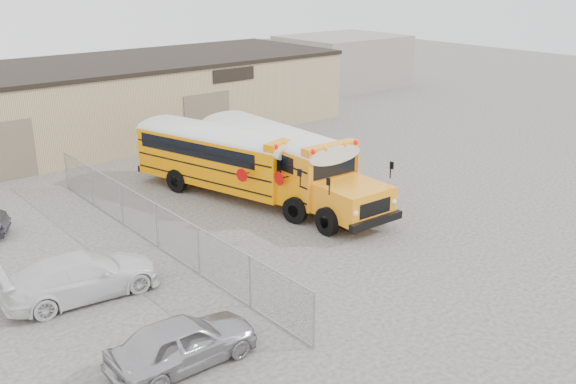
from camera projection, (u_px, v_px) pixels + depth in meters
ground at (326, 232)px, 26.01m from camera, size 120.00×120.00×0.00m
warehouse at (109, 99)px, 39.79m from camera, size 30.20×10.20×4.67m
chainlink_fence at (157, 225)px, 24.30m from camera, size 0.07×18.07×1.81m
distant_building_right at (342, 61)px, 57.14m from camera, size 10.00×8.00×4.40m
school_bus_left at (132, 135)px, 33.35m from camera, size 5.47×11.27×3.21m
school_bus_right at (206, 129)px, 34.43m from camera, size 3.56×11.34×3.29m
tarp_bundle at (355, 210)px, 26.11m from camera, size 1.12×1.12×1.53m
car_silver at (183, 342)px, 17.10m from camera, size 4.16×1.74×1.41m
car_white at (82, 276)px, 20.70m from camera, size 5.17×2.48×1.45m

